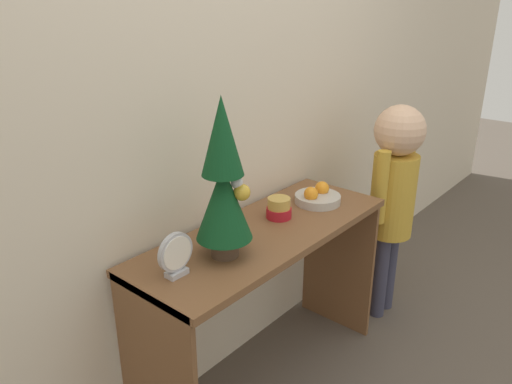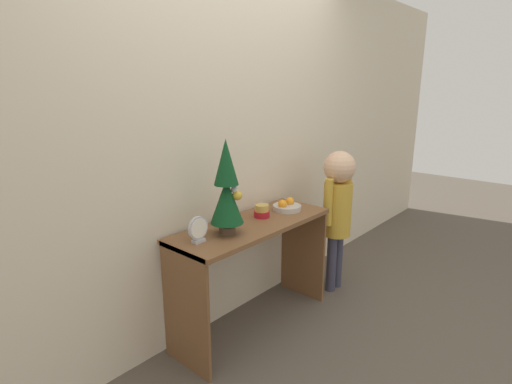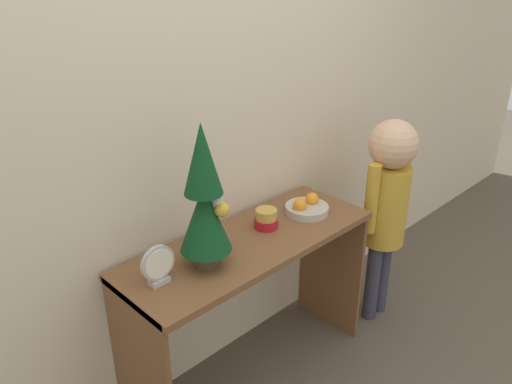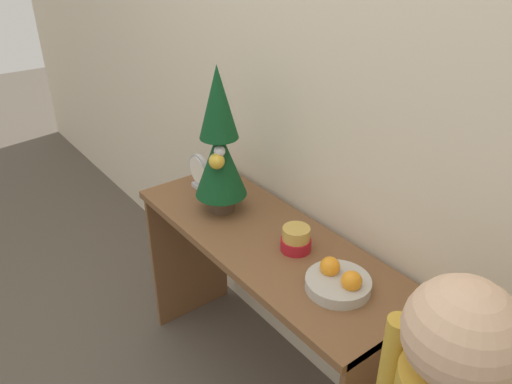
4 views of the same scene
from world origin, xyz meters
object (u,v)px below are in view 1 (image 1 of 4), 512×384
(mini_tree, at_px, (223,182))
(fruit_bowl, at_px, (317,197))
(singing_bowl, at_px, (279,208))
(desk_clock, at_px, (176,255))
(child_figure, at_px, (394,184))

(mini_tree, height_order, fruit_bowl, mini_tree)
(fruit_bowl, xyz_separation_m, singing_bowl, (-0.24, 0.03, 0.01))
(mini_tree, bearing_deg, fruit_bowl, 1.82)
(desk_clock, bearing_deg, mini_tree, -7.03)
(mini_tree, relative_size, singing_bowl, 5.42)
(singing_bowl, height_order, child_figure, child_figure)
(fruit_bowl, height_order, singing_bowl, singing_bowl)
(child_figure, bearing_deg, mini_tree, 173.29)
(fruit_bowl, relative_size, desk_clock, 1.31)
(mini_tree, distance_m, singing_bowl, 0.46)
(desk_clock, bearing_deg, child_figure, -6.76)
(fruit_bowl, xyz_separation_m, child_figure, (0.47, -0.15, -0.04))
(fruit_bowl, distance_m, singing_bowl, 0.24)
(singing_bowl, xyz_separation_m, desk_clock, (-0.59, -0.03, 0.04))
(singing_bowl, relative_size, desk_clock, 0.68)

